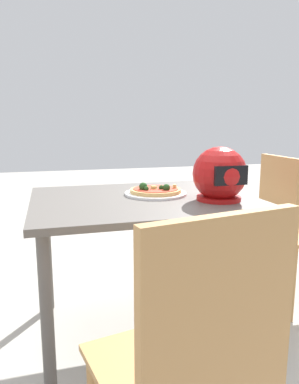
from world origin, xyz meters
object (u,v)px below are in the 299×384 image
object	(u,v)px
pizza	(155,190)
chair_far	(193,365)
motorcycle_helmet	(220,175)
chair_side	(291,224)
dining_table	(143,214)

from	to	relation	value
pizza	chair_far	world-z (taller)	chair_far
pizza	motorcycle_helmet	size ratio (longest dim) A/B	1.03
motorcycle_helmet	chair_far	bearing A→B (deg)	60.34
pizza	motorcycle_helmet	xyz separation A→B (m)	(-0.25, 0.21, 0.10)
chair_side	chair_far	xyz separation A→B (m)	(1.03, 1.01, 0.00)
chair_far	chair_side	bearing A→B (deg)	-135.66
dining_table	pizza	world-z (taller)	pizza
chair_side	chair_far	size ratio (longest dim) A/B	1.00
pizza	chair_side	size ratio (longest dim) A/B	0.29
motorcycle_helmet	dining_table	bearing A→B (deg)	-26.84
dining_table	motorcycle_helmet	size ratio (longest dim) A/B	4.23
chair_side	motorcycle_helmet	bearing A→B (deg)	19.23
pizza	chair_far	xyz separation A→B (m)	(0.21, 1.02, -0.24)
dining_table	chair_side	size ratio (longest dim) A/B	1.19
pizza	chair_side	distance (m)	0.85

